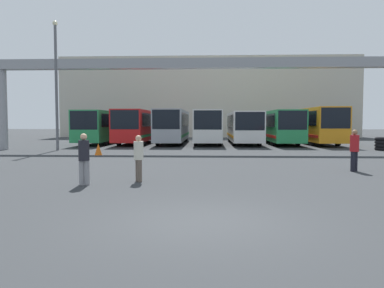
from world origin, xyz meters
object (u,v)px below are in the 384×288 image
at_px(bus_slot_0, 103,125).
at_px(bus_slot_5, 278,125).
at_px(pedestrian_near_center, 84,158).
at_px(bus_slot_3, 208,125).
at_px(bus_slot_1, 138,125).
at_px(traffic_cone, 98,149).
at_px(pedestrian_near_right, 139,157).
at_px(lamp_post, 56,81).
at_px(pedestrian_far_center, 354,149).
at_px(tire_stack, 382,144).
at_px(bus_slot_2, 173,125).
at_px(bus_slot_6, 314,124).
at_px(bus_slot_4, 243,126).

relative_size(bus_slot_0, bus_slot_5, 0.90).
relative_size(bus_slot_0, pedestrian_near_center, 6.62).
bearing_deg(bus_slot_3, bus_slot_1, 176.80).
distance_m(bus_slot_1, traffic_cone, 12.75).
xyz_separation_m(pedestrian_near_right, lamp_post, (-8.62, 13.97, 4.18)).
xyz_separation_m(bus_slot_1, bus_slot_5, (13.45, 0.48, -0.04)).
height_order(pedestrian_far_center, tire_stack, pedestrian_far_center).
height_order(bus_slot_1, pedestrian_far_center, bus_slot_1).
bearing_deg(bus_slot_1, bus_slot_5, 2.04).
xyz_separation_m(pedestrian_far_center, pedestrian_near_right, (-8.52, -3.11, -0.07)).
relative_size(bus_slot_5, pedestrian_near_right, 7.70).
bearing_deg(bus_slot_1, traffic_cone, -90.41).
bearing_deg(pedestrian_far_center, bus_slot_5, -128.59).
relative_size(bus_slot_5, pedestrian_far_center, 7.09).
bearing_deg(pedestrian_far_center, pedestrian_near_center, -16.30).
bearing_deg(bus_slot_5, lamp_post, -151.99).
bearing_deg(lamp_post, bus_slot_5, 28.01).
bearing_deg(bus_slot_5, pedestrian_near_center, -113.95).
height_order(bus_slot_2, bus_slot_5, bus_slot_2).
xyz_separation_m(bus_slot_6, traffic_cone, (-16.90, -12.91, -1.54)).
bearing_deg(pedestrian_near_center, pedestrian_near_right, -161.50).
bearing_deg(bus_slot_5, traffic_cone, -135.85).
bearing_deg(bus_slot_5, bus_slot_0, -177.95).
xyz_separation_m(pedestrian_far_center, lamp_post, (-17.14, 10.86, 4.10)).
height_order(bus_slot_4, lamp_post, lamp_post).
distance_m(bus_slot_2, pedestrian_near_right, 23.23).
height_order(bus_slot_0, bus_slot_4, bus_slot_0).
bearing_deg(lamp_post, bus_slot_4, 32.33).
bearing_deg(bus_slot_4, bus_slot_3, -171.36).
relative_size(pedestrian_far_center, tire_stack, 1.68).
xyz_separation_m(bus_slot_2, pedestrian_near_center, (-0.63, -23.94, -0.93)).
bearing_deg(pedestrian_far_center, traffic_cone, -65.77).
xyz_separation_m(pedestrian_near_right, traffic_cone, (-4.49, 10.23, -0.49)).
bearing_deg(pedestrian_near_center, tire_stack, -142.65).
bearing_deg(bus_slot_6, bus_slot_0, -178.96).
relative_size(bus_slot_2, pedestrian_far_center, 6.88).
xyz_separation_m(bus_slot_6, pedestrian_near_right, (-12.41, -23.13, -1.05)).
xyz_separation_m(bus_slot_0, pedestrian_near_center, (6.09, -23.52, -0.87)).
distance_m(bus_slot_3, pedestrian_far_center, 20.39).
relative_size(bus_slot_0, bus_slot_3, 1.05).
height_order(bus_slot_0, tire_stack, bus_slot_0).
height_order(bus_slot_4, bus_slot_6, bus_slot_6).
height_order(bus_slot_2, pedestrian_far_center, bus_slot_2).
bearing_deg(bus_slot_2, pedestrian_near_right, -87.45).
bearing_deg(lamp_post, traffic_cone, -42.14).
xyz_separation_m(bus_slot_2, bus_slot_6, (13.45, -0.05, 0.08)).
relative_size(bus_slot_2, pedestrian_near_right, 7.47).
bearing_deg(bus_slot_0, pedestrian_near_right, -71.19).
xyz_separation_m(bus_slot_4, pedestrian_near_right, (-5.69, -23.02, -0.86)).
relative_size(bus_slot_3, lamp_post, 1.15).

